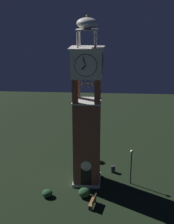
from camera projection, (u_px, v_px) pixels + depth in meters
ground at (87, 181)px, 34.61m from camera, size 80.00×80.00×0.00m
clock_tower at (87, 117)px, 32.38m from camera, size 3.32×3.32×17.50m
park_bench at (93, 202)px, 30.04m from camera, size 0.74×1.65×0.95m
lamp_post at (131, 161)px, 33.38m from camera, size 0.36×0.36×3.93m
trash_bin at (113, 169)px, 36.49m from camera, size 0.52×0.52×0.80m
shrub_near_entry at (47, 193)px, 31.64m from camera, size 1.05×1.05×0.73m
shrub_left_of_tower at (84, 193)px, 31.58m from camera, size 1.21×1.21×0.93m
shrub_behind_bench at (96, 158)px, 39.09m from camera, size 1.08×1.08×1.01m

